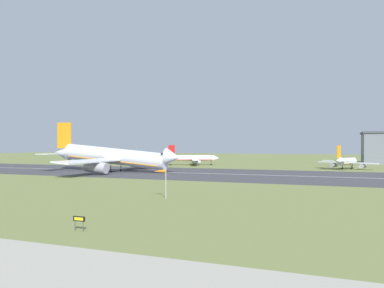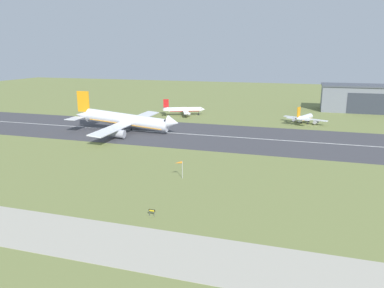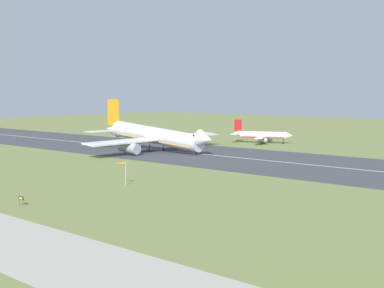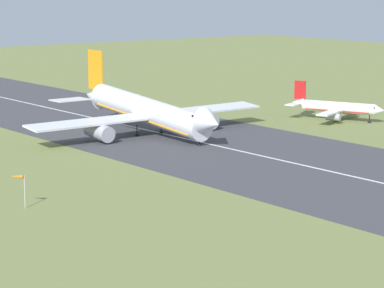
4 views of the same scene
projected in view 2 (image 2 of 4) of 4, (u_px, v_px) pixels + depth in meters
name	position (u px, v px, depth m)	size (l,w,h in m)	color
ground_plane	(250.00, 193.00, 95.91)	(682.68, 682.68, 0.00)	olive
runway_strip	(272.00, 140.00, 153.08)	(442.68, 49.83, 0.06)	#3D3D42
runway_centreline	(272.00, 140.00, 153.07)	(398.41, 0.70, 0.01)	silver
taxiway_road	(221.00, 260.00, 65.13)	(332.01, 15.04, 0.05)	#A8A393
hangar_building	(383.00, 99.00, 219.94)	(70.16, 23.05, 15.84)	slate
airplane_landing	(126.00, 120.00, 167.36)	(50.69, 60.25, 17.58)	silver
airplane_parked_west	(184.00, 110.00, 210.13)	(24.47, 23.07, 9.25)	white
airplane_parked_centre	(305.00, 118.00, 186.22)	(21.58, 19.45, 9.19)	silver
windsock_pole	(179.00, 164.00, 105.54)	(1.98, 1.78, 5.09)	#B7B7BC
runway_sign	(152.00, 211.00, 82.22)	(1.51, 0.13, 1.62)	#4C4C51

